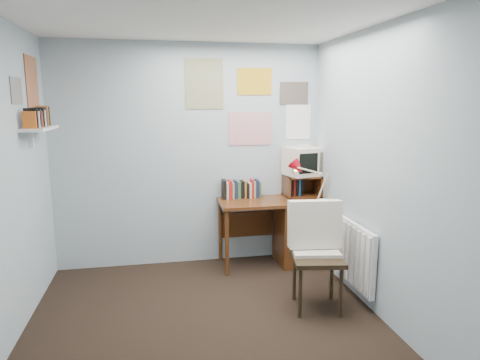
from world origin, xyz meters
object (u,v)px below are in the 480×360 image
at_px(crt_tv, 303,160).
at_px(desk, 294,229).
at_px(wall_shelf, 40,128).
at_px(desk_lamp, 325,184).
at_px(tv_riser, 302,186).
at_px(radiator, 353,253).
at_px(desk_chair, 318,259).

bearing_deg(crt_tv, desk, -150.57).
relative_size(crt_tv, wall_shelf, 0.61).
xyz_separation_m(crt_tv, wall_shelf, (-2.70, -0.51, 0.43)).
bearing_deg(crt_tv, desk_lamp, -83.88).
bearing_deg(tv_riser, radiator, -80.72).
height_order(desk_lamp, crt_tv, crt_tv).
relative_size(desk_lamp, wall_shelf, 0.68).
distance_m(desk, wall_shelf, 2.87).
bearing_deg(tv_riser, crt_tv, 55.52).
relative_size(desk_chair, tv_riser, 2.36).
bearing_deg(desk, wall_shelf, -171.60).
height_order(desk, tv_riser, tv_riser).
height_order(desk_chair, radiator, desk_chair).
relative_size(tv_riser, wall_shelf, 0.65).
bearing_deg(tv_riser, desk_lamp, -65.56).
distance_m(desk_lamp, radiator, 0.90).
height_order(tv_riser, crt_tv, crt_tv).
height_order(desk, desk_chair, desk_chair).
distance_m(desk, tv_riser, 0.51).
height_order(desk_chair, desk_lamp, desk_lamp).
xyz_separation_m(radiator, wall_shelf, (-2.86, 0.55, 1.20)).
relative_size(desk_lamp, crt_tv, 1.12).
bearing_deg(radiator, crt_tv, 98.39).
height_order(tv_riser, radiator, tv_riser).
relative_size(desk_lamp, tv_riser, 1.05).
bearing_deg(desk_lamp, crt_tv, 97.38).
xyz_separation_m(desk, wall_shelf, (-2.57, -0.38, 1.21)).
xyz_separation_m(desk, desk_lamp, (0.27, -0.22, 0.56)).
xyz_separation_m(tv_riser, radiator, (0.17, -1.04, -0.47)).
bearing_deg(desk_chair, tv_riser, 87.24).
xyz_separation_m(desk_lamp, radiator, (0.02, -0.71, -0.55)).
xyz_separation_m(desk_chair, desk_lamp, (0.42, 0.91, 0.50)).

